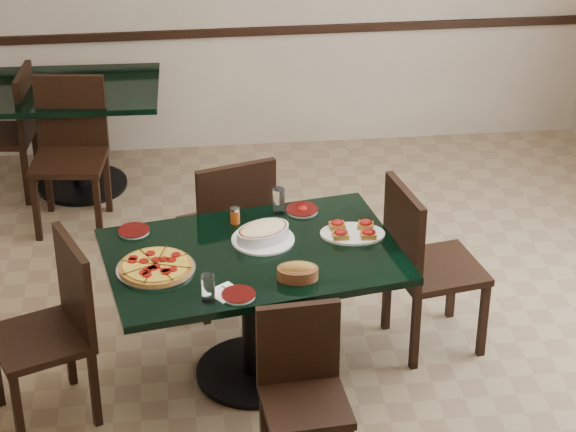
{
  "coord_description": "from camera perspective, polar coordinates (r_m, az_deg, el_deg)",
  "views": [
    {
      "loc": [
        -0.59,
        -4.96,
        3.62
      ],
      "look_at": [
        -0.04,
        0.0,
        0.88
      ],
      "focal_mm": 70.0,
      "sensor_mm": 36.0,
      "label": 1
    }
  ],
  "objects": [
    {
      "name": "bruschetta_platter",
      "position": [
        5.79,
        3.3,
        -0.77
      ],
      "size": [
        0.36,
        0.27,
        0.05
      ],
      "rotation": [
        0.0,
        0.0,
        -0.13
      ],
      "color": "silver",
      "rests_on": "main_table"
    },
    {
      "name": "chair_right",
      "position": [
        6.02,
        6.82,
        -2.14
      ],
      "size": [
        0.54,
        0.54,
        0.98
      ],
      "rotation": [
        0.0,
        0.0,
        1.77
      ],
      "color": "black",
      "rests_on": "floor"
    },
    {
      "name": "side_plate_far_l",
      "position": [
        5.87,
        -7.83,
        -0.75
      ],
      "size": [
        0.17,
        0.17,
        0.02
      ],
      "rotation": [
        0.0,
        0.0,
        -0.12
      ],
      "color": "silver",
      "rests_on": "main_table"
    },
    {
      "name": "pepperoni_pizza",
      "position": [
        5.52,
        -6.73,
        -2.58
      ],
      "size": [
        0.39,
        0.39,
        0.04
      ],
      "rotation": [
        0.0,
        0.0,
        0.47
      ],
      "color": "silver",
      "rests_on": "main_table"
    },
    {
      "name": "chair_near",
      "position": [
        5.22,
        0.73,
        -8.52
      ],
      "size": [
        0.42,
        0.42,
        0.84
      ],
      "rotation": [
        0.0,
        0.0,
        0.08
      ],
      "color": "black",
      "rests_on": "floor"
    },
    {
      "name": "main_table",
      "position": [
        5.73,
        -1.77,
        -3.46
      ],
      "size": [
        1.61,
        1.18,
        0.75
      ],
      "rotation": [
        0.0,
        0.0,
        0.18
      ],
      "color": "black",
      "rests_on": "floor"
    },
    {
      "name": "chair_far",
      "position": [
        6.31,
        -2.95,
        -0.44
      ],
      "size": [
        0.56,
        0.56,
        0.97
      ],
      "rotation": [
        0.0,
        0.0,
        3.43
      ],
      "color": "black",
      "rests_on": "floor"
    },
    {
      "name": "side_plate_far_r",
      "position": [
        6.01,
        0.73,
        0.33
      ],
      "size": [
        0.17,
        0.17,
        0.03
      ],
      "rotation": [
        0.0,
        0.0,
        -0.17
      ],
      "color": "silver",
      "rests_on": "main_table"
    },
    {
      "name": "back_table",
      "position": [
        7.82,
        -10.71,
        4.92
      ],
      "size": [
        1.17,
        0.87,
        0.75
      ],
      "rotation": [
        0.0,
        0.0,
        -0.03
      ],
      "color": "black",
      "rests_on": "floor"
    },
    {
      "name": "pepper_shaker",
      "position": [
        5.89,
        -2.7,
        0.04
      ],
      "size": [
        0.05,
        0.05,
        0.09
      ],
      "color": "#C94D15",
      "rests_on": "main_table"
    },
    {
      "name": "chair_left",
      "position": [
        5.61,
        -11.71,
        -5.26
      ],
      "size": [
        0.58,
        0.58,
        0.96
      ],
      "rotation": [
        0.0,
        0.0,
        -1.19
      ],
      "color": "black",
      "rests_on": "floor"
    },
    {
      "name": "back_chair_left",
      "position": [
        7.84,
        -13.82,
        4.46
      ],
      "size": [
        0.47,
        0.47,
        0.9
      ],
      "rotation": [
        0.0,
        0.0,
        -1.69
      ],
      "color": "black",
      "rests_on": "floor"
    },
    {
      "name": "floor",
      "position": [
        6.17,
        0.33,
        -7.15
      ],
      "size": [
        5.5,
        5.5,
        0.0
      ],
      "primitive_type": "plane",
      "color": "#786345",
      "rests_on": "ground"
    },
    {
      "name": "water_glass_b",
      "position": [
        5.24,
        -4.08,
        -3.67
      ],
      "size": [
        0.06,
        0.06,
        0.14
      ],
      "primitive_type": "cylinder",
      "color": "white",
      "rests_on": "main_table"
    },
    {
      "name": "bread_basket",
      "position": [
        5.41,
        0.49,
        -2.84
      ],
      "size": [
        0.21,
        0.16,
        0.09
      ],
      "rotation": [
        0.0,
        0.0,
        -0.1
      ],
      "color": "brown",
      "rests_on": "main_table"
    },
    {
      "name": "water_glass_a",
      "position": [
        5.97,
        -0.48,
        0.78
      ],
      "size": [
        0.07,
        0.07,
        0.14
      ],
      "primitive_type": "cylinder",
      "color": "white",
      "rests_on": "main_table"
    },
    {
      "name": "lasagna_casserole",
      "position": [
        5.72,
        -1.28,
        -0.86
      ],
      "size": [
        0.35,
        0.32,
        0.09
      ],
      "rotation": [
        0.0,
        0.0,
        0.49
      ],
      "color": "silver",
      "rests_on": "main_table"
    },
    {
      "name": "back_chair_near",
      "position": [
        7.38,
        -10.99,
        3.63
      ],
      "size": [
        0.51,
        0.51,
        0.98
      ],
      "rotation": [
        0.0,
        0.0,
        -0.12
      ],
      "color": "black",
      "rests_on": "floor"
    },
    {
      "name": "room_shell",
      "position": [
        7.31,
        6.87,
        8.95
      ],
      "size": [
        5.5,
        5.5,
        5.5
      ],
      "color": "silver",
      "rests_on": "floor"
    },
    {
      "name": "side_plate_near",
      "position": [
        5.29,
        -2.52,
        -4.02
      ],
      "size": [
        0.16,
        0.16,
        0.02
      ],
      "rotation": [
        0.0,
        0.0,
        0.15
      ],
      "color": "silver",
      "rests_on": "main_table"
    },
    {
      "name": "napkin_setting",
      "position": [
        5.33,
        -3.17,
        -3.89
      ],
      "size": [
        0.19,
        0.19,
        0.01
      ],
      "rotation": [
        0.0,
        0.0,
        0.61
      ],
      "color": "white",
      "rests_on": "main_table"
    }
  ]
}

